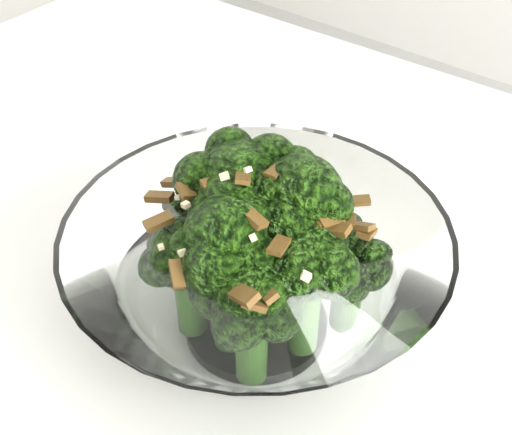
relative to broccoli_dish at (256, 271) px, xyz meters
The scene contains 1 object.
broccoli_dish is the anchor object (origin of this frame).
Camera 1 is at (0.22, -0.28, 1.11)m, focal length 50.00 mm.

